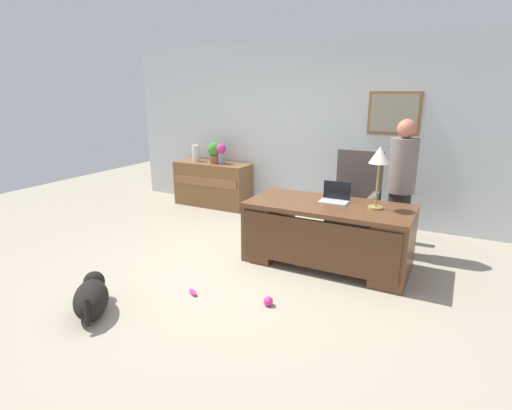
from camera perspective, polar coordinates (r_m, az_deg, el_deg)
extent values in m
plane|color=#9E937F|center=(4.49, -2.49, -10.09)|extent=(12.00, 12.00, 0.00)
cube|color=silver|center=(6.44, 9.22, 10.27)|extent=(7.00, 0.12, 2.70)
cube|color=olive|center=(6.08, 19.08, 12.25)|extent=(0.72, 0.03, 0.60)
cube|color=gray|center=(6.06, 19.05, 12.24)|extent=(0.64, 0.01, 0.52)
cube|color=brown|center=(4.62, 10.35, -0.15)|extent=(1.85, 0.86, 0.05)
cube|color=brown|center=(4.99, 1.97, -3.09)|extent=(0.36, 0.80, 0.68)
cube|color=brown|center=(4.59, 19.03, -5.76)|extent=(0.36, 0.80, 0.68)
cube|color=#4E2F1C|center=(4.36, 8.53, -5.65)|extent=(1.75, 0.04, 0.55)
cube|color=brown|center=(7.09, -6.16, 2.96)|extent=(1.35, 0.48, 0.76)
cube|color=brown|center=(6.87, -7.33, 3.28)|extent=(1.25, 0.02, 0.14)
cube|color=#564C47|center=(5.52, 13.58, -1.33)|extent=(0.60, 0.58, 0.18)
cylinder|color=black|center=(5.59, 13.42, -3.58)|extent=(0.10, 0.10, 0.28)
cylinder|color=black|center=(5.63, 13.35, -4.69)|extent=(0.52, 0.52, 0.05)
cube|color=#564C47|center=(5.63, 14.50, 3.83)|extent=(0.60, 0.12, 0.75)
cube|color=#564C47|center=(5.53, 11.11, 1.01)|extent=(0.08, 0.50, 0.22)
cube|color=#564C47|center=(5.41, 16.37, 0.32)|extent=(0.08, 0.50, 0.22)
cylinder|color=#262323|center=(5.22, 19.46, -2.50)|extent=(0.26, 0.26, 0.80)
cylinder|color=slate|center=(5.05, 20.22, 5.27)|extent=(0.32, 0.32, 0.64)
sphere|color=#B6684E|center=(4.99, 20.70, 10.14)|extent=(0.22, 0.22, 0.22)
ellipsoid|color=black|center=(4.02, -22.43, -12.30)|extent=(0.60, 0.61, 0.30)
sphere|color=black|center=(4.25, -22.06, -10.07)|extent=(0.20, 0.20, 0.20)
cylinder|color=black|center=(3.77, -22.95, -14.01)|extent=(0.13, 0.14, 0.21)
cube|color=#B2B5BA|center=(4.68, 11.03, 0.45)|extent=(0.32, 0.22, 0.01)
cube|color=black|center=(4.75, 11.46, 2.06)|extent=(0.32, 0.01, 0.21)
cylinder|color=#9E8447|center=(4.54, 16.63, -0.36)|extent=(0.16, 0.16, 0.02)
cylinder|color=#9E8447|center=(4.48, 16.88, 2.71)|extent=(0.02, 0.02, 0.48)
cone|color=silver|center=(4.42, 17.23, 6.84)|extent=(0.22, 0.22, 0.18)
cylinder|color=#9088AF|center=(6.89, -4.98, 6.64)|extent=(0.11, 0.11, 0.19)
sphere|color=#CD378A|center=(6.87, -5.01, 7.98)|extent=(0.17, 0.17, 0.17)
cylinder|color=silver|center=(7.18, -8.57, 7.31)|extent=(0.13, 0.13, 0.29)
cylinder|color=brown|center=(6.97, -5.90, 6.53)|extent=(0.18, 0.18, 0.14)
sphere|color=#3D8D33|center=(6.94, -5.94, 7.91)|extent=(0.24, 0.24, 0.24)
sphere|color=#D8338C|center=(3.91, 1.76, -13.53)|extent=(0.09, 0.09, 0.09)
ellipsoid|color=#D8338C|center=(4.16, -9.00, -12.15)|extent=(0.15, 0.12, 0.05)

